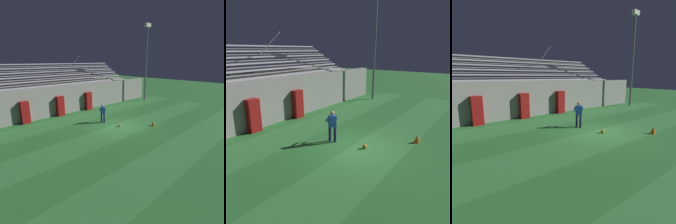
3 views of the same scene
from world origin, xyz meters
The scene contains 12 objects.
ground_plane centered at (0.00, 0.00, 0.00)m, with size 80.00×80.00×0.00m, color #2D7533.
turf_stripe_mid centered at (0.00, -1.03, 0.00)m, with size 28.00×2.48×0.01m, color #38843D.
turf_stripe_far centered at (0.00, 3.94, 0.00)m, with size 28.00×2.48×0.01m, color #38843D.
back_wall centered at (0.00, 6.50, 1.40)m, with size 24.00×0.60×2.80m, color #999691.
padding_pillar_gate_left centered at (-1.75, 5.95, 0.98)m, with size 0.72×0.44×1.96m, color maroon.
padding_pillar_gate_right centered at (1.75, 5.95, 0.98)m, with size 0.72×0.44×1.96m, color maroon.
padding_pillar_far_left centered at (-5.17, 5.95, 0.98)m, with size 0.72×0.44×1.96m, color maroon.
bleacher_stand centered at (0.00, 9.19, 1.51)m, with size 18.00×4.75×5.83m.
floodlight_pole centered at (10.35, 4.51, 6.06)m, with size 0.90×0.36×9.85m.
goalkeeper centered at (-0.19, 1.39, 0.95)m, with size 0.74×0.72×1.67m.
soccer_ball centered at (0.05, -0.42, 0.11)m, with size 0.22×0.22×0.22m, color orange.
traffic_cone centered at (2.27, -2.26, 0.21)m, with size 0.30×0.30×0.42m, color orange.
Camera 3 is at (-8.10, -7.27, 3.25)m, focal length 30.00 mm.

